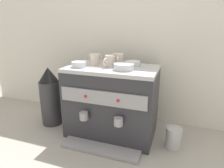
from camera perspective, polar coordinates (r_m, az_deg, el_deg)
The scene contains 11 objects.
ground_plane at distance 1.50m, azimuth -0.00°, elevation -13.85°, with size 4.00×4.00×0.00m, color #9E998E.
tiled_backsplash_wall at distance 1.59m, azimuth 3.69°, elevation 9.75°, with size 2.80×0.03×1.14m, color silver.
espresso_machine at distance 1.39m, azimuth -0.06°, elevation -5.16°, with size 0.61×0.48×0.50m.
ceramic_cup_0 at distance 1.38m, azimuth -5.03°, elevation 7.24°, with size 0.07×0.11×0.08m.
ceramic_cup_1 at distance 1.39m, azimuth 1.69°, elevation 7.33°, with size 0.08×0.12×0.08m.
ceramic_cup_2 at distance 1.31m, azimuth -0.85°, elevation 6.74°, with size 0.07×0.11×0.08m.
ceramic_bowl_0 at distance 1.33m, azimuth -9.74°, elevation 5.68°, with size 0.10×0.10×0.04m.
ceramic_bowl_1 at distance 1.23m, azimuth 3.49°, elevation 5.06°, with size 0.13×0.13×0.04m.
ceramic_bowl_2 at distance 1.36m, azimuth 6.08°, elevation 6.01°, with size 0.11×0.11×0.03m.
coffee_grinder at distance 1.61m, azimuth -17.67°, elevation -3.56°, with size 0.16×0.16×0.46m.
milk_pitcher at distance 1.37m, azimuth 17.63°, elevation -14.83°, with size 0.10×0.10×0.14m, color #B7B7BC.
Camera 1 is at (0.43, -1.21, 0.78)m, focal length 31.08 mm.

